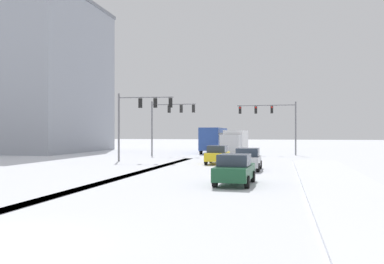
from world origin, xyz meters
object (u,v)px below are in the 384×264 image
object	(u,v)px
traffic_signal_near_left	(140,111)
traffic_signal_far_left	(169,116)
car_yellow_cab_lead	(217,155)
bus_oncoming	(214,138)
car_dark_green_third	(235,169)
car_silver_second	(248,159)
traffic_signal_far_right	(272,116)
box_truck_delivery	(235,142)
office_building_far_left_block	(13,77)

from	to	relation	value
traffic_signal_near_left	traffic_signal_far_left	world-z (taller)	same
traffic_signal_near_left	car_yellow_cab_lead	size ratio (longest dim) A/B	1.58
bus_oncoming	car_dark_green_third	bearing A→B (deg)	-78.59
traffic_signal_near_left	car_silver_second	bearing A→B (deg)	-31.82
traffic_signal_far_right	car_silver_second	xyz separation A→B (m)	(-1.17, -20.53, -4.01)
traffic_signal_far_left	box_truck_delivery	size ratio (longest dim) A/B	0.87
traffic_signal_far_left	box_truck_delivery	world-z (taller)	traffic_signal_far_left
car_yellow_cab_lead	car_dark_green_third	bearing A→B (deg)	-77.19
car_yellow_cab_lead	car_silver_second	world-z (taller)	same
car_dark_green_third	traffic_signal_far_right	bearing A→B (deg)	87.65
traffic_signal_far_right	box_truck_delivery	world-z (taller)	traffic_signal_far_right
bus_oncoming	box_truck_delivery	distance (m)	8.02
car_silver_second	car_yellow_cab_lead	bearing A→B (deg)	120.00
traffic_signal_near_left	car_silver_second	world-z (taller)	traffic_signal_near_left
car_yellow_cab_lead	office_building_far_left_block	size ratio (longest dim) A/B	0.17
traffic_signal_far_right	traffic_signal_far_left	world-z (taller)	same
traffic_signal_far_left	bus_oncoming	distance (m)	9.82
traffic_signal_far_right	box_truck_delivery	size ratio (longest dim) A/B	0.96
bus_oncoming	office_building_far_left_block	bearing A→B (deg)	-174.48
traffic_signal_far_right	bus_oncoming	distance (m)	9.47
traffic_signal_far_right	car_dark_green_third	distance (m)	29.08
traffic_signal_far_left	car_dark_green_third	distance (m)	27.16
office_building_far_left_block	car_dark_green_third	bearing A→B (deg)	-40.10
car_yellow_cab_lead	box_truck_delivery	distance (m)	12.48
traffic_signal_near_left	car_dark_green_third	bearing A→B (deg)	-54.30
car_silver_second	office_building_far_left_block	xyz separation A→B (m)	(-36.09, 22.12, 10.07)
traffic_signal_near_left	traffic_signal_far_left	bearing A→B (deg)	89.70
car_yellow_cab_lead	bus_oncoming	distance (m)	19.92
car_silver_second	bus_oncoming	xyz separation A→B (m)	(-6.71, 24.96, 1.18)
car_silver_second	car_dark_green_third	xyz separation A→B (m)	(-0.01, -8.25, 0.00)
bus_oncoming	traffic_signal_far_right	bearing A→B (deg)	-29.32
office_building_far_left_block	car_silver_second	bearing A→B (deg)	-31.51
car_yellow_cab_lead	office_building_far_left_block	xyz separation A→B (m)	(-32.97, 16.73, 10.07)
bus_oncoming	box_truck_delivery	world-z (taller)	bus_oncoming
traffic_signal_far_right	car_yellow_cab_lead	distance (m)	16.23
car_silver_second	box_truck_delivery	distance (m)	18.12
box_truck_delivery	car_dark_green_third	bearing A→B (deg)	-83.43
traffic_signal_far_right	car_yellow_cab_lead	size ratio (longest dim) A/B	1.74
traffic_signal_near_left	bus_oncoming	xyz separation A→B (m)	(4.01, 18.30, -2.78)
office_building_far_left_block	traffic_signal_near_left	bearing A→B (deg)	-31.37
bus_oncoming	car_yellow_cab_lead	bearing A→B (deg)	-79.58
car_dark_green_third	car_silver_second	bearing A→B (deg)	89.92
traffic_signal_far_right	car_dark_green_third	world-z (taller)	traffic_signal_far_right
box_truck_delivery	office_building_far_left_block	bearing A→B (deg)	172.64
box_truck_delivery	office_building_far_left_block	distance (m)	34.60
office_building_far_left_block	traffic_signal_far_right	bearing A→B (deg)	-2.44
box_truck_delivery	office_building_far_left_block	size ratio (longest dim) A/B	0.32
car_silver_second	car_dark_green_third	world-z (taller)	same
traffic_signal_far_right	traffic_signal_near_left	size ratio (longest dim) A/B	1.10
traffic_signal_near_left	office_building_far_left_block	distance (m)	30.33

